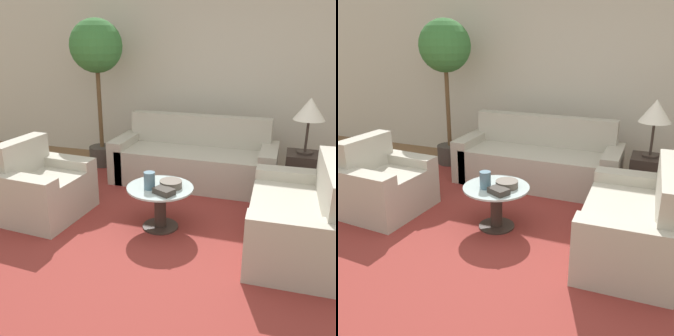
% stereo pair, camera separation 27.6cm
% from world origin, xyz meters
% --- Properties ---
extents(ground_plane, '(14.00, 14.00, 0.00)m').
position_xyz_m(ground_plane, '(0.00, 0.00, 0.00)').
color(ground_plane, brown).
extents(wall_back, '(10.00, 0.06, 2.60)m').
position_xyz_m(wall_back, '(0.00, 2.98, 1.30)').
color(wall_back, beige).
rests_on(wall_back, ground_plane).
extents(rug, '(3.50, 3.54, 0.01)m').
position_xyz_m(rug, '(-0.13, 0.73, 0.00)').
color(rug, maroon).
rests_on(rug, ground_plane).
extents(sofa_main, '(2.07, 0.79, 0.85)m').
position_xyz_m(sofa_main, '(-0.12, 2.08, 0.28)').
color(sofa_main, '#B2AD9E').
rests_on(sofa_main, ground_plane).
extents(armchair, '(0.78, 0.91, 0.81)m').
position_xyz_m(armchair, '(-1.42, 0.63, 0.28)').
color(armchair, '#B2AD9E').
rests_on(armchair, ground_plane).
extents(loveseat, '(0.79, 1.34, 0.83)m').
position_xyz_m(loveseat, '(1.19, 0.73, 0.28)').
color(loveseat, '#B2AD9E').
rests_on(loveseat, ground_plane).
extents(coffee_table, '(0.65, 0.65, 0.44)m').
position_xyz_m(coffee_table, '(-0.13, 0.73, 0.28)').
color(coffee_table, '#332823').
rests_on(coffee_table, ground_plane).
extents(side_table, '(0.40, 0.40, 0.53)m').
position_xyz_m(side_table, '(1.22, 2.03, 0.26)').
color(side_table, '#332823').
rests_on(side_table, ground_plane).
extents(table_lamp, '(0.35, 0.35, 0.65)m').
position_xyz_m(table_lamp, '(1.22, 2.03, 1.04)').
color(table_lamp, '#332823').
rests_on(table_lamp, side_table).
extents(potted_plant, '(0.72, 0.72, 2.06)m').
position_xyz_m(potted_plant, '(-1.59, 2.33, 1.54)').
color(potted_plant, '#3D3833').
rests_on(potted_plant, ground_plane).
extents(vase, '(0.11, 0.11, 0.17)m').
position_xyz_m(vase, '(-0.21, 0.65, 0.52)').
color(vase, slate).
rests_on(vase, coffee_table).
extents(bowl, '(0.22, 0.22, 0.07)m').
position_xyz_m(bowl, '(-0.03, 0.75, 0.47)').
color(bowl, brown).
rests_on(bowl, coffee_table).
extents(book_stack, '(0.22, 0.20, 0.06)m').
position_xyz_m(book_stack, '(-0.04, 0.58, 0.47)').
color(book_stack, '#38332D').
rests_on(book_stack, coffee_table).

